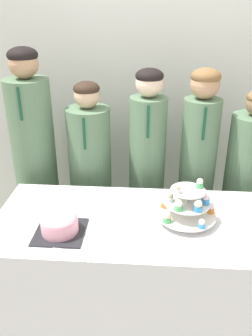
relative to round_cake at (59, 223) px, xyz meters
The scene contains 10 objects.
wall_back 1.46m from the round_cake, 72.27° to the left, with size 9.00×0.06×2.70m.
table 0.63m from the round_cake, 20.00° to the left, with size 1.66×0.75×0.78m.
round_cake is the anchor object (origin of this frame).
cake_knife 0.14m from the round_cake, 84.13° to the right, with size 0.29×0.16×0.01m.
cupcake_stand 0.70m from the round_cake, 13.91° to the left, with size 0.34×0.34×0.25m.
student_0 0.89m from the round_cake, 115.36° to the left, with size 0.31×0.32×1.64m.
student_1 0.82m from the round_cake, 87.74° to the left, with size 0.31×0.32×1.42m.
student_2 0.92m from the round_cake, 60.61° to the left, with size 0.26×0.26×1.51m.
student_3 1.14m from the round_cake, 44.55° to the left, with size 0.26×0.26×1.52m.
student_4 1.43m from the round_cake, 34.37° to the left, with size 0.31×0.32×1.38m.
Camera 1 is at (0.05, -1.32, 1.92)m, focal length 38.00 mm.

